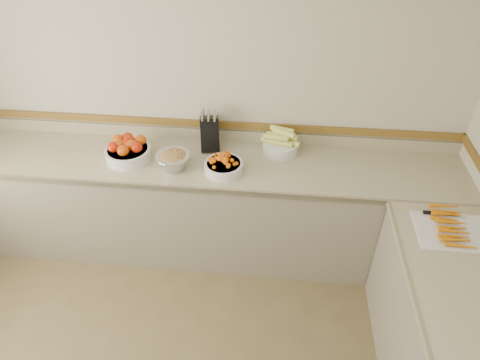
# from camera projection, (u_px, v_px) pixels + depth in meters

# --- Properties ---
(back_wall) EXTENTS (4.00, 0.00, 4.00)m
(back_wall) POSITION_uv_depth(u_px,v_px,m) (203.00, 94.00, 3.25)
(back_wall) COLOR #B9B399
(back_wall) RESTS_ON ground_plane
(counter_back) EXTENTS (4.00, 0.65, 1.08)m
(counter_back) POSITION_uv_depth(u_px,v_px,m) (202.00, 206.00, 3.51)
(counter_back) COLOR tan
(counter_back) RESTS_ON ground_plane
(knife_block) EXTENTS (0.17, 0.20, 0.35)m
(knife_block) POSITION_uv_depth(u_px,v_px,m) (210.00, 133.00, 3.30)
(knife_block) COLOR black
(knife_block) RESTS_ON counter_back
(tomato_bowl) EXTENTS (0.35, 0.35, 0.17)m
(tomato_bowl) POSITION_uv_depth(u_px,v_px,m) (128.00, 150.00, 3.23)
(tomato_bowl) COLOR silver
(tomato_bowl) RESTS_ON counter_back
(cherry_tomato_bowl) EXTENTS (0.29, 0.29, 0.15)m
(cherry_tomato_bowl) POSITION_uv_depth(u_px,v_px,m) (224.00, 165.00, 3.11)
(cherry_tomato_bowl) COLOR silver
(cherry_tomato_bowl) RESTS_ON counter_back
(corn_bowl) EXTENTS (0.30, 0.28, 0.20)m
(corn_bowl) POSITION_uv_depth(u_px,v_px,m) (280.00, 144.00, 3.31)
(corn_bowl) COLOR silver
(corn_bowl) RESTS_ON counter_back
(rhubarb_bowl) EXTENTS (0.26, 0.26, 0.15)m
(rhubarb_bowl) POSITION_uv_depth(u_px,v_px,m) (173.00, 160.00, 3.13)
(rhubarb_bowl) COLOR #B2B2BA
(rhubarb_bowl) RESTS_ON counter_back
(cutting_board) EXTENTS (0.44, 0.38, 0.06)m
(cutting_board) POSITION_uv_depth(u_px,v_px,m) (452.00, 229.00, 2.64)
(cutting_board) COLOR silver
(cutting_board) RESTS_ON counter_right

